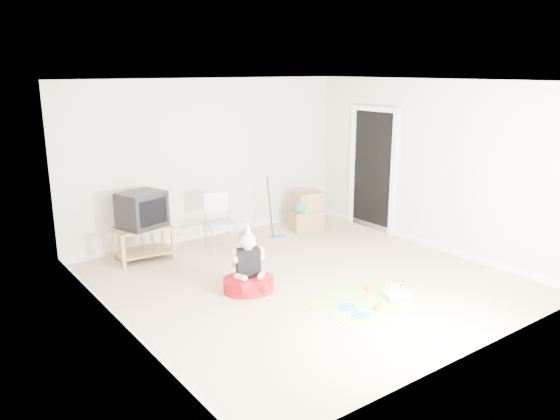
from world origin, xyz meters
TOP-DOWN VIEW (x-y plane):
  - ground at (0.00, 0.00)m, footprint 5.00×5.00m
  - doorway_recess at (2.48, 1.20)m, footprint 0.02×0.90m
  - tv_stand at (-1.39, 2.03)m, footprint 0.84×0.57m
  - crt_tv at (-1.39, 2.03)m, footprint 0.73×0.66m
  - folding_chair at (-0.28, 1.73)m, footprint 0.49×0.47m
  - cardboard_boxes at (1.51, 1.82)m, footprint 0.62×0.52m
  - floor_mop at (0.84, 1.74)m, footprint 0.27×0.33m
  - book_pile at (1.92, 2.08)m, footprint 0.22×0.28m
  - seated_woman at (-0.80, 0.12)m, footprint 0.83×0.83m
  - party_mat at (0.21, -0.97)m, footprint 1.38×1.01m
  - birthday_cake at (0.55, -1.14)m, footprint 0.36×0.33m
  - blue_plate_near at (-0.14, -0.99)m, footprint 0.24×0.24m
  - blue_plate_far at (-0.15, -1.24)m, footprint 0.29×0.29m
  - orange_cup_near at (0.43, -0.79)m, footprint 0.08×0.08m
  - orange_cup_far at (0.10, -1.26)m, footprint 0.08×0.08m
  - blue_party_hat at (0.74, -1.07)m, footprint 0.13×0.13m

SIDE VIEW (x-z plane):
  - ground at x=0.00m, z-range 0.00..0.00m
  - party_mat at x=0.21m, z-range 0.00..0.01m
  - blue_plate_near at x=-0.14m, z-range 0.01..0.02m
  - blue_plate_far at x=-0.15m, z-range 0.01..0.02m
  - birthday_cake at x=0.55m, z-range -0.03..0.11m
  - orange_cup_far at x=0.10m, z-range 0.01..0.08m
  - orange_cup_near at x=0.43m, z-range 0.01..0.09m
  - book_pile at x=1.92m, z-range 0.00..0.11m
  - blue_party_hat at x=0.74m, z-range 0.01..0.18m
  - seated_woman at x=-0.80m, z-range -0.26..0.67m
  - floor_mop at x=0.84m, z-range -0.24..0.77m
  - tv_stand at x=-1.39m, z-range 0.04..0.54m
  - cardboard_boxes at x=1.51m, z-range -0.01..0.65m
  - folding_chair at x=-0.28m, z-range -0.01..0.90m
  - crt_tv at x=-1.39m, z-range 0.50..1.02m
  - doorway_recess at x=2.48m, z-range 0.00..2.05m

